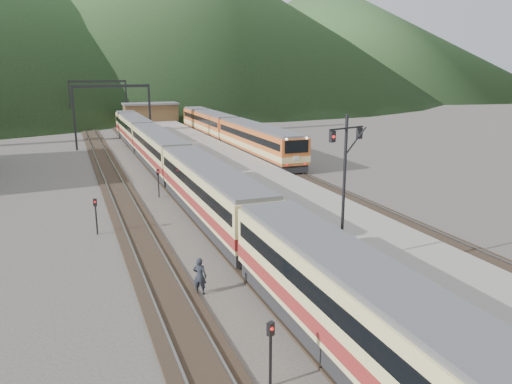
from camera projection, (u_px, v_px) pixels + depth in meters
name	position (u px, v px, depth m)	size (l,w,h in m)	color
track_main	(158.00, 167.00, 51.57)	(2.60, 200.00, 0.23)	black
track_far	(108.00, 170.00, 49.84)	(2.60, 200.00, 0.23)	black
track_second	(261.00, 160.00, 55.56)	(2.60, 200.00, 0.23)	black
platform	(216.00, 162.00, 51.60)	(8.00, 100.00, 1.00)	gray
gantry_near	(112.00, 104.00, 62.85)	(9.55, 0.25, 8.00)	black
gantry_far	(98.00, 94.00, 85.51)	(9.55, 0.25, 8.00)	black
station_shed	(151.00, 112.00, 87.35)	(9.40, 4.40, 3.10)	brown
hill_b	(145.00, 5.00, 225.14)	(220.00, 220.00, 75.00)	#264D21
hill_c	(323.00, 36.00, 237.77)	(160.00, 160.00, 50.00)	#264D21
main_train	(179.00, 167.00, 41.72)	(2.74, 75.25, 3.35)	#E5D588
second_train	(230.00, 130.00, 65.29)	(2.97, 40.44, 3.63)	orange
signal_mast	(344.00, 175.00, 22.62)	(2.11, 0.80, 6.99)	black
short_signal_a	(270.00, 346.00, 15.74)	(0.27, 0.24, 2.27)	black
short_signal_b	(158.00, 179.00, 39.25)	(0.23, 0.17, 2.27)	black
short_signal_c	(96.00, 212.00, 30.44)	(0.24, 0.19, 2.27)	black
worker	(200.00, 276.00, 22.49)	(0.63, 0.41, 1.73)	#20242D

